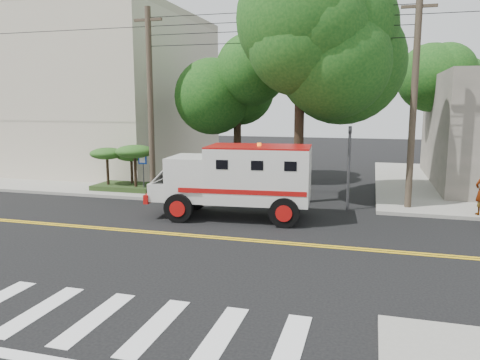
% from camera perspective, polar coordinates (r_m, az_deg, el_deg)
% --- Properties ---
extents(ground, '(100.00, 100.00, 0.00)m').
position_cam_1_polar(ground, '(16.05, -1.96, -7.11)').
color(ground, black).
rests_on(ground, ground).
extents(sidewalk_nw, '(17.00, 17.00, 0.15)m').
position_cam_1_polar(sidewalk_nw, '(33.83, -16.93, 1.29)').
color(sidewalk_nw, gray).
rests_on(sidewalk_nw, ground).
extents(building_left, '(16.00, 14.00, 10.00)m').
position_cam_1_polar(building_left, '(35.90, -18.73, 9.77)').
color(building_left, beige).
rests_on(building_left, sidewalk_nw).
extents(utility_pole_left, '(0.28, 0.28, 9.00)m').
position_cam_1_polar(utility_pole_left, '(23.09, -10.86, 9.04)').
color(utility_pole_left, '#382D23').
rests_on(utility_pole_left, ground).
extents(utility_pole_right, '(0.28, 0.28, 9.00)m').
position_cam_1_polar(utility_pole_right, '(20.92, 20.40, 8.63)').
color(utility_pole_right, '#382D23').
rests_on(utility_pole_right, ground).
extents(tree_main, '(6.08, 5.70, 9.85)m').
position_cam_1_polar(tree_main, '(21.22, 8.51, 16.41)').
color(tree_main, black).
rests_on(tree_main, ground).
extents(tree_left, '(4.48, 4.20, 7.70)m').
position_cam_1_polar(tree_left, '(27.49, 0.20, 11.77)').
color(tree_left, black).
rests_on(tree_left, ground).
extents(tree_right, '(4.80, 4.50, 8.20)m').
position_cam_1_polar(tree_right, '(30.74, 24.02, 11.40)').
color(tree_right, black).
rests_on(tree_right, ground).
extents(traffic_signal, '(0.15, 0.18, 3.60)m').
position_cam_1_polar(traffic_signal, '(20.41, 13.15, 2.55)').
color(traffic_signal, '#3F3F42').
rests_on(traffic_signal, ground).
extents(accessibility_sign, '(0.45, 0.10, 2.02)m').
position_cam_1_polar(accessibility_sign, '(23.73, -11.74, 1.42)').
color(accessibility_sign, '#3F3F42').
rests_on(accessibility_sign, ground).
extents(palm_planter, '(3.52, 2.63, 2.36)m').
position_cam_1_polar(palm_planter, '(24.68, -13.82, 2.29)').
color(palm_planter, '#1E3314').
rests_on(palm_planter, sidewalk_nw).
extents(armored_truck, '(6.57, 3.04, 2.91)m').
position_cam_1_polar(armored_truck, '(18.53, -0.20, 0.37)').
color(armored_truck, silver).
rests_on(armored_truck, ground).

